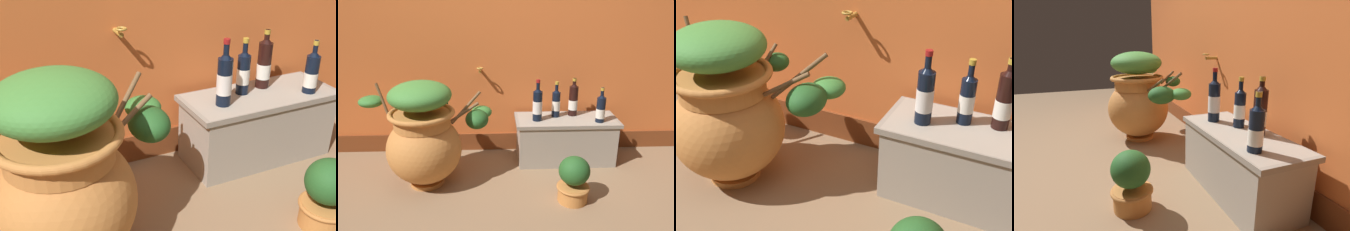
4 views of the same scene
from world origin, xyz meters
TOP-DOWN VIEW (x-y plane):
  - terracotta_urn at (-0.61, 0.53)m, footprint 1.03×0.66m
  - stone_ledge at (0.52, 0.86)m, footprint 0.86×0.36m
  - wine_bottle_left at (0.77, 0.78)m, footprint 0.07×0.07m
  - wine_bottle_middle at (0.58, 0.94)m, footprint 0.08×0.08m
  - wine_bottle_right at (0.43, 0.92)m, footprint 0.07×0.07m
  - wine_bottle_back at (0.26, 0.83)m, footprint 0.08×0.08m
  - potted_shrub at (0.45, 0.24)m, footprint 0.23×0.23m

SIDE VIEW (x-z plane):
  - potted_shrub at x=0.45m, z-range 0.00..0.34m
  - stone_ledge at x=0.52m, z-range 0.01..0.40m
  - terracotta_urn at x=-0.61m, z-range -0.01..0.80m
  - wine_bottle_left at x=0.77m, z-range 0.36..0.65m
  - wine_bottle_right at x=0.43m, z-range 0.36..0.67m
  - wine_bottle_middle at x=0.58m, z-range 0.36..0.69m
  - wine_bottle_back at x=0.26m, z-range 0.36..0.70m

